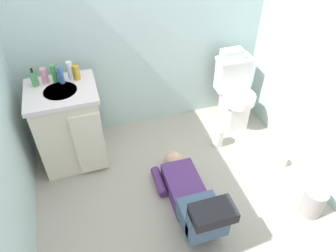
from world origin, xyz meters
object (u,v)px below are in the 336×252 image
object	(u,v)px
vanity_cabinet	(70,126)
bottle_white	(70,71)
bottle_pink	(44,76)
paper_towel_roll	(218,137)
person_plumber	(192,198)
bottle_blue	(61,75)
bottle_green	(54,74)
tissue_box	(232,54)
bottle_amber	(77,72)
soap_dispenser	(34,79)
faucet	(58,76)
trash_can	(313,202)
toilet	(234,94)
toilet_paper_roll	(281,161)

from	to	relation	value
vanity_cabinet	bottle_white	xyz separation A→B (m)	(0.11, 0.14, 0.49)
bottle_pink	paper_towel_roll	size ratio (longest dim) A/B	0.66
person_plumber	bottle_blue	bearing A→B (deg)	129.14
bottle_pink	bottle_green	bearing A→B (deg)	-2.99
bottle_blue	person_plumber	bearing A→B (deg)	-50.86
bottle_green	paper_towel_roll	distance (m)	1.69
bottle_pink	bottle_green	distance (m)	0.08
tissue_box	bottle_blue	world-z (taller)	bottle_blue
bottle_amber	bottle_pink	bearing A→B (deg)	175.33
soap_dispenser	bottle_blue	size ratio (longest dim) A/B	1.09
faucet	trash_can	xyz separation A→B (m)	(1.84, -1.38, -0.74)
faucet	toilet	bearing A→B (deg)	-2.37
bottle_pink	bottle_amber	size ratio (longest dim) A/B	1.04
bottle_amber	trash_can	distance (m)	2.28
bottle_amber	vanity_cabinet	bearing A→B (deg)	-142.23
tissue_box	toilet_paper_roll	bearing A→B (deg)	-75.08
bottle_green	bottle_blue	size ratio (longest dim) A/B	1.05
bottle_amber	paper_towel_roll	xyz separation A→B (m)	(1.25, -0.37, -0.78)
faucet	person_plumber	xyz separation A→B (m)	(0.87, -1.08, -0.69)
person_plumber	paper_towel_roll	xyz separation A→B (m)	(0.54, 0.68, -0.07)
faucet	person_plumber	bearing A→B (deg)	-51.04
paper_towel_roll	trash_can	bearing A→B (deg)	-66.92
person_plumber	toilet_paper_roll	distance (m)	1.06
bottle_amber	toilet_paper_roll	world-z (taller)	bottle_amber
toilet	faucet	distance (m)	1.79
soap_dispenser	toilet_paper_roll	world-z (taller)	soap_dispenser
vanity_cabinet	paper_towel_roll	size ratio (longest dim) A/B	3.88
soap_dispenser	toilet_paper_roll	bearing A→B (deg)	-21.24
vanity_cabinet	bottle_green	distance (m)	0.50
bottle_pink	bottle_blue	bearing A→B (deg)	-16.90
faucet	soap_dispenser	xyz separation A→B (m)	(-0.19, -0.02, 0.02)
vanity_cabinet	bottle_amber	bearing A→B (deg)	37.77
toilet_paper_roll	bottle_blue	bearing A→B (deg)	157.11
bottle_pink	bottle_blue	world-z (taller)	bottle_blue
vanity_cabinet	person_plumber	distance (m)	1.29
paper_towel_roll	vanity_cabinet	bearing A→B (deg)	170.18
person_plumber	bottle_blue	distance (m)	1.51
toilet	paper_towel_roll	size ratio (longest dim) A/B	3.55
faucet	bottle_white	distance (m)	0.12
bottle_pink	bottle_blue	xyz separation A→B (m)	(0.14, -0.04, 0.01)
faucet	soap_dispenser	size ratio (longest dim) A/B	0.60
bottle_white	paper_towel_roll	distance (m)	1.58
trash_can	soap_dispenser	bearing A→B (deg)	146.13
toilet	bottle_white	distance (m)	1.69
bottle_white	bottle_blue	bearing A→B (deg)	-154.56
tissue_box	bottle_pink	distance (m)	1.78
soap_dispenser	faucet	bearing A→B (deg)	6.01
bottle_pink	person_plumber	bearing A→B (deg)	-47.74
soap_dispenser	trash_can	distance (m)	2.55
bottle_blue	trash_can	world-z (taller)	bottle_blue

